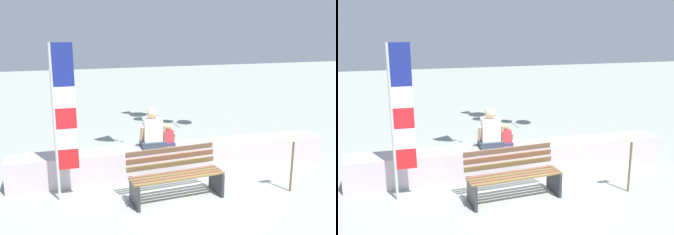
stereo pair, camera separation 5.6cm
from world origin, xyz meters
TOP-DOWN VIEW (x-y plane):
  - ground_plane at (0.00, 0.00)m, footprint 40.00×40.00m
  - seawall_ledge at (0.00, 1.34)m, footprint 6.65×0.60m
  - park_bench at (-0.33, 0.21)m, footprint 1.74×0.76m
  - person_adult at (-0.47, 1.36)m, footprint 0.54×0.39m
  - person_child at (-0.15, 1.37)m, footprint 0.30×0.22m
  - flag_banner at (-2.23, 0.65)m, footprint 0.40×0.05m
  - sign_post at (1.82, -0.12)m, footprint 0.24×0.04m

SIDE VIEW (x-z plane):
  - ground_plane at x=0.00m, z-range 0.00..0.00m
  - seawall_ledge at x=0.00m, z-range 0.00..0.61m
  - park_bench at x=-0.33m, z-range -0.02..0.86m
  - sign_post at x=1.82m, z-range 0.11..1.27m
  - person_child at x=-0.15m, z-range 0.56..1.02m
  - person_adult at x=-0.47m, z-range 0.52..1.34m
  - flag_banner at x=-2.23m, z-range 0.18..2.96m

